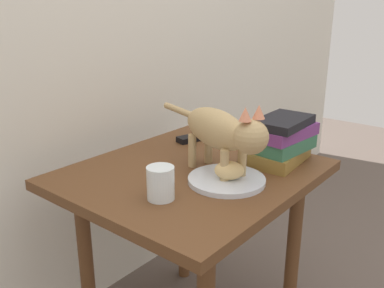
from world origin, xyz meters
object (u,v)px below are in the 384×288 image
book_stack (282,140)px  plate (227,180)px  bread_roll (229,170)px  cat (222,131)px  candle_jar (161,185)px  tv_remote (197,137)px  side_table (192,197)px

book_stack → plate: bearing=169.8°
bread_roll → cat: 0.11m
bread_roll → candle_jar: candle_jar is taller
plate → tv_remote: (0.24, 0.30, 0.00)m
bread_roll → candle_jar: size_ratio=0.94×
bread_roll → cat: (0.03, 0.05, 0.09)m
side_table → plate: plate is taller
side_table → cat: bearing=-79.1°
plate → tv_remote: bearing=51.0°
cat → plate: bearing=-126.2°
book_stack → bread_roll: bearing=172.3°
side_table → book_stack: bearing=-38.0°
side_table → candle_jar: (-0.20, -0.06, 0.13)m
cat → book_stack: cat is taller
candle_jar → plate: bearing=-20.3°
side_table → book_stack: (0.22, -0.17, 0.16)m
tv_remote → bread_roll: bearing=-113.8°
plate → book_stack: 0.25m
book_stack → candle_jar: bearing=165.2°
bread_roll → book_stack: bearing=-7.7°
bread_roll → tv_remote: bread_roll is taller
side_table → candle_jar: candle_jar is taller
book_stack → candle_jar: size_ratio=2.63×
plate → candle_jar: 0.20m
side_table → plate: size_ratio=3.32×
book_stack → tv_remote: bearing=88.3°
tv_remote → cat: bearing=-114.7°
plate → bread_roll: 0.03m
plate → bread_roll: size_ratio=2.66×
cat → book_stack: 0.23m
candle_jar → tv_remote: 0.49m
cat → side_table: bearing=100.9°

